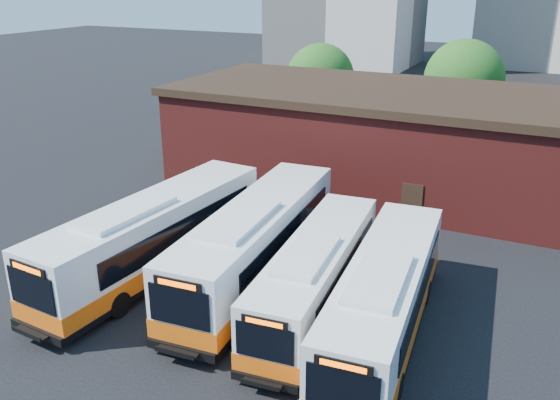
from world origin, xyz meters
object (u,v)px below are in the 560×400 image
at_px(bus_midwest, 256,246).
at_px(bus_east, 384,302).
at_px(transit_worker, 299,365).
at_px(bus_west, 154,239).
at_px(bus_mideast, 316,278).

distance_m(bus_midwest, bus_east, 6.92).
bearing_deg(transit_worker, bus_midwest, 27.04).
bearing_deg(bus_west, bus_east, 1.39).
height_order(bus_midwest, transit_worker, bus_midwest).
distance_m(bus_midwest, bus_mideast, 3.66).
distance_m(bus_west, bus_east, 11.26).
xyz_separation_m(bus_west, bus_east, (11.24, -0.56, -0.15)).
height_order(bus_west, bus_mideast, bus_west).
distance_m(bus_midwest, transit_worker, 7.84).
relative_size(bus_midwest, bus_east, 1.09).
relative_size(bus_midwest, bus_mideast, 1.17).
height_order(bus_west, bus_midwest, bus_midwest).
xyz_separation_m(bus_midwest, bus_east, (6.62, -2.01, -0.15)).
xyz_separation_m(bus_midwest, bus_mideast, (3.46, -1.16, -0.25)).
relative_size(bus_west, bus_east, 1.09).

